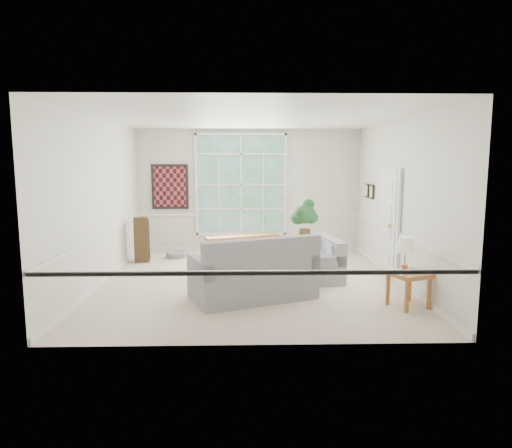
{
  "coord_description": "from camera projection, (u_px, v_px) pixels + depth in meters",
  "views": [
    {
      "loc": [
        -0.12,
        -8.32,
        2.24
      ],
      "look_at": [
        0.1,
        0.2,
        1.05
      ],
      "focal_mm": 32.0,
      "sensor_mm": 36.0,
      "label": 1
    }
  ],
  "objects": [
    {
      "name": "window_bench",
      "position": [
        242.0,
        244.0,
        11.12
      ],
      "size": [
        1.82,
        0.99,
        0.42
      ],
      "primitive_type": "cube",
      "rotation": [
        0.0,
        0.0,
        0.37
      ],
      "color": "#A56529",
      "rests_on": "floor"
    },
    {
      "name": "wall_back",
      "position": [
        249.0,
        191.0,
        11.32
      ],
      "size": [
        5.5,
        0.02,
        3.0
      ],
      "primitive_type": "cube",
      "color": "silver",
      "rests_on": "ground"
    },
    {
      "name": "wall_frame_far",
      "position": [
        367.0,
        191.0,
        10.54
      ],
      "size": [
        0.04,
        0.26,
        0.32
      ],
      "primitive_type": "cube",
      "color": "black",
      "rests_on": "wall_right"
    },
    {
      "name": "door_sidelight",
      "position": [
        397.0,
        220.0,
        8.43
      ],
      "size": [
        0.08,
        0.26,
        1.9
      ],
      "primitive_type": "cube",
      "color": "white",
      "rests_on": "wall_right"
    },
    {
      "name": "loveseat_right",
      "position": [
        315.0,
        257.0,
        8.77
      ],
      "size": [
        0.95,
        1.54,
        0.78
      ],
      "primitive_type": "cube",
      "rotation": [
        0.0,
        0.0,
        0.14
      ],
      "color": "gray",
      "rests_on": "floor"
    },
    {
      "name": "pewter_bowl",
      "position": [
        234.0,
        254.0,
        9.01
      ],
      "size": [
        0.34,
        0.34,
        0.07
      ],
      "primitive_type": "imported",
      "rotation": [
        0.0,
        0.0,
        -0.17
      ],
      "color": "#A1A0A6",
      "rests_on": "coffee_table"
    },
    {
      "name": "wall_frame_near",
      "position": [
        371.0,
        192.0,
        10.14
      ],
      "size": [
        0.04,
        0.26,
        0.32
      ],
      "primitive_type": "cube",
      "color": "black",
      "rests_on": "wall_right"
    },
    {
      "name": "loveseat_front",
      "position": [
        253.0,
        266.0,
        7.44
      ],
      "size": [
        2.18,
        1.66,
        1.05
      ],
      "primitive_type": "cube",
      "rotation": [
        0.0,
        0.0,
        0.38
      ],
      "color": "gray",
      "rests_on": "floor"
    },
    {
      "name": "floor_speaker",
      "position": [
        142.0,
        240.0,
        10.1
      ],
      "size": [
        0.33,
        0.28,
        1.0
      ],
      "primitive_type": "cube",
      "rotation": [
        0.0,
        0.0,
        0.1
      ],
      "color": "#3A2915",
      "rests_on": "floor"
    },
    {
      "name": "wall_front",
      "position": [
        254.0,
        224.0,
        5.38
      ],
      "size": [
        5.5,
        0.02,
        3.0
      ],
      "primitive_type": "cube",
      "color": "silver",
      "rests_on": "ground"
    },
    {
      "name": "houseplant",
      "position": [
        305.0,
        219.0,
        10.23
      ],
      "size": [
        0.73,
        0.73,
        0.92
      ],
      "primitive_type": null,
      "rotation": [
        0.0,
        0.0,
        -0.53
      ],
      "color": "#1B4922",
      "rests_on": "end_table"
    },
    {
      "name": "entry_door",
      "position": [
        386.0,
        221.0,
        9.07
      ],
      "size": [
        0.08,
        0.9,
        2.1
      ],
      "primitive_type": "cube",
      "color": "white",
      "rests_on": "floor"
    },
    {
      "name": "pet_bed",
      "position": [
        176.0,
        254.0,
        10.61
      ],
      "size": [
        0.49,
        0.49,
        0.14
      ],
      "primitive_type": "cylinder",
      "rotation": [
        0.0,
        0.0,
        0.06
      ],
      "color": "gray",
      "rests_on": "floor"
    },
    {
      "name": "wall_art",
      "position": [
        170.0,
        187.0,
        11.2
      ],
      "size": [
        0.9,
        0.06,
        1.1
      ],
      "primitive_type": "cube",
      "color": "maroon",
      "rests_on": "wall_back"
    },
    {
      "name": "ceiling",
      "position": [
        251.0,
        118.0,
        8.14
      ],
      "size": [
        5.5,
        6.0,
        0.02
      ],
      "primitive_type": "cube",
      "color": "white",
      "rests_on": "ground"
    },
    {
      "name": "wall_right",
      "position": [
        400.0,
        201.0,
        8.42
      ],
      "size": [
        0.02,
        6.0,
        3.0
      ],
      "primitive_type": "cube",
      "color": "silver",
      "rests_on": "ground"
    },
    {
      "name": "window_back",
      "position": [
        241.0,
        185.0,
        11.25
      ],
      "size": [
        2.3,
        0.08,
        2.4
      ],
      "primitive_type": "cube",
      "color": "white",
      "rests_on": "wall_back"
    },
    {
      "name": "coffee_table",
      "position": [
        238.0,
        264.0,
        9.1
      ],
      "size": [
        1.1,
        0.75,
        0.38
      ],
      "primitive_type": "cube",
      "rotation": [
        0.0,
        0.0,
        -0.21
      ],
      "color": "#A56529",
      "rests_on": "floor"
    },
    {
      "name": "table_lamp",
      "position": [
        405.0,
        255.0,
        6.93
      ],
      "size": [
        0.32,
        0.32,
        0.54
      ],
      "primitive_type": null,
      "rotation": [
        0.0,
        0.0,
        0.02
      ],
      "color": "white",
      "rests_on": "side_table"
    },
    {
      "name": "end_table",
      "position": [
        303.0,
        249.0,
        10.36
      ],
      "size": [
        0.62,
        0.62,
        0.48
      ],
      "primitive_type": "cube",
      "rotation": [
        0.0,
        0.0,
        -0.38
      ],
      "color": "#A56529",
      "rests_on": "floor"
    },
    {
      "name": "wall_left",
      "position": [
        100.0,
        202.0,
        8.28
      ],
      "size": [
        0.02,
        6.0,
        3.0
      ],
      "primitive_type": "cube",
      "color": "silver",
      "rests_on": "ground"
    },
    {
      "name": "cat",
      "position": [
        304.0,
        249.0,
        9.24
      ],
      "size": [
        0.32,
        0.25,
        0.14
      ],
      "primitive_type": "ellipsoid",
      "rotation": [
        0.0,
        0.0,
        -0.14
      ],
      "color": "black",
      "rests_on": "loveseat_right"
    },
    {
      "name": "floor",
      "position": [
        251.0,
        281.0,
        8.55
      ],
      "size": [
        5.5,
        6.0,
        0.01
      ],
      "primitive_type": "cube",
      "color": "beige",
      "rests_on": "ground"
    },
    {
      "name": "side_table",
      "position": [
        408.0,
        289.0,
        7.01
      ],
      "size": [
        0.7,
        0.7,
        0.55
      ],
      "primitive_type": "cube",
      "rotation": [
        0.0,
        0.0,
        0.38
      ],
      "color": "#A56529",
      "rests_on": "floor"
    }
  ]
}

